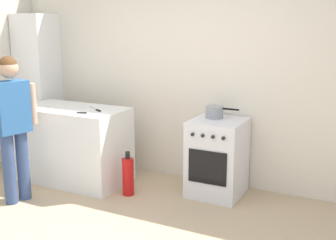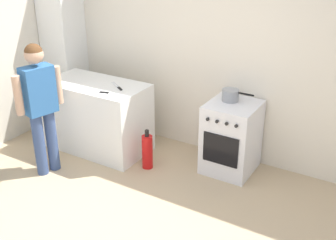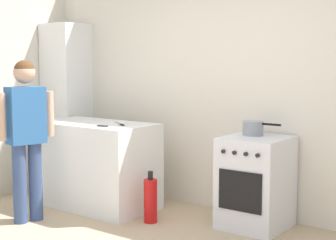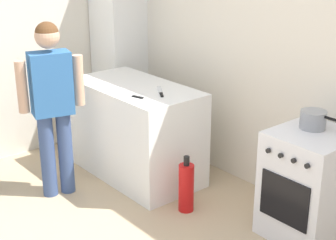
{
  "view_description": "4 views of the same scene",
  "coord_description": "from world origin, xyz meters",
  "px_view_note": "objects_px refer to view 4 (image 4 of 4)",
  "views": [
    {
      "loc": [
        1.86,
        -2.65,
        1.86
      ],
      "look_at": [
        0.16,
        0.74,
        1.0
      ],
      "focal_mm": 45.0,
      "sensor_mm": 36.0,
      "label": 1
    },
    {
      "loc": [
        1.98,
        -2.58,
        2.65
      ],
      "look_at": [
        0.02,
        0.69,
        0.92
      ],
      "focal_mm": 45.0,
      "sensor_mm": 36.0,
      "label": 2
    },
    {
      "loc": [
        2.49,
        -2.66,
        1.52
      ],
      "look_at": [
        -0.09,
        0.81,
        1.05
      ],
      "focal_mm": 55.0,
      "sensor_mm": 36.0,
      "label": 3
    },
    {
      "loc": [
        2.35,
        -1.49,
        2.24
      ],
      "look_at": [
        -0.29,
        0.71,
        0.98
      ],
      "focal_mm": 55.0,
      "sensor_mm": 36.0,
      "label": 4
    }
  ],
  "objects_px": {
    "knife_carving": "(160,92)",
    "larder_cabinet": "(119,50)",
    "oven_left": "(310,185)",
    "knife_utility": "(132,96)",
    "pot": "(313,120)",
    "person": "(52,97)",
    "fire_extinguisher": "(186,187)"
  },
  "relations": [
    {
      "from": "knife_carving",
      "to": "larder_cabinet",
      "type": "bearing_deg",
      "value": 161.05
    },
    {
      "from": "oven_left",
      "to": "knife_utility",
      "type": "bearing_deg",
      "value": -157.6
    },
    {
      "from": "oven_left",
      "to": "pot",
      "type": "relative_size",
      "value": 2.26
    },
    {
      "from": "person",
      "to": "fire_extinguisher",
      "type": "height_order",
      "value": "person"
    },
    {
      "from": "larder_cabinet",
      "to": "pot",
      "type": "bearing_deg",
      "value": -0.76
    },
    {
      "from": "knife_carving",
      "to": "fire_extinguisher",
      "type": "xyz_separation_m",
      "value": [
        0.52,
        -0.15,
        -0.69
      ]
    },
    {
      "from": "pot",
      "to": "person",
      "type": "height_order",
      "value": "person"
    },
    {
      "from": "knife_carving",
      "to": "fire_extinguisher",
      "type": "distance_m",
      "value": 0.87
    },
    {
      "from": "fire_extinguisher",
      "to": "knife_utility",
      "type": "bearing_deg",
      "value": -168.38
    },
    {
      "from": "knife_utility",
      "to": "person",
      "type": "xyz_separation_m",
      "value": [
        -0.39,
        -0.56,
        0.01
      ]
    },
    {
      "from": "larder_cabinet",
      "to": "fire_extinguisher",
      "type": "bearing_deg",
      "value": -18.05
    },
    {
      "from": "person",
      "to": "knife_carving",
      "type": "bearing_deg",
      "value": 61.29
    },
    {
      "from": "person",
      "to": "larder_cabinet",
      "type": "distance_m",
      "value": 1.5
    },
    {
      "from": "person",
      "to": "larder_cabinet",
      "type": "height_order",
      "value": "larder_cabinet"
    },
    {
      "from": "oven_left",
      "to": "pot",
      "type": "bearing_deg",
      "value": 136.32
    },
    {
      "from": "pot",
      "to": "knife_utility",
      "type": "height_order",
      "value": "pot"
    },
    {
      "from": "knife_utility",
      "to": "person",
      "type": "distance_m",
      "value": 0.68
    },
    {
      "from": "knife_carving",
      "to": "fire_extinguisher",
      "type": "bearing_deg",
      "value": -15.83
    },
    {
      "from": "knife_carving",
      "to": "larder_cabinet",
      "type": "distance_m",
      "value": 1.34
    },
    {
      "from": "oven_left",
      "to": "knife_utility",
      "type": "height_order",
      "value": "knife_utility"
    },
    {
      "from": "knife_carving",
      "to": "fire_extinguisher",
      "type": "relative_size",
      "value": 0.58
    },
    {
      "from": "knife_carving",
      "to": "oven_left",
      "type": "bearing_deg",
      "value": 13.38
    },
    {
      "from": "person",
      "to": "pot",
      "type": "bearing_deg",
      "value": 34.62
    },
    {
      "from": "person",
      "to": "larder_cabinet",
      "type": "relative_size",
      "value": 0.78
    },
    {
      "from": "knife_utility",
      "to": "pot",
      "type": "bearing_deg",
      "value": 25.77
    },
    {
      "from": "knife_utility",
      "to": "knife_carving",
      "type": "bearing_deg",
      "value": 77.81
    },
    {
      "from": "person",
      "to": "larder_cabinet",
      "type": "bearing_deg",
      "value": 122.78
    },
    {
      "from": "person",
      "to": "fire_extinguisher",
      "type": "relative_size",
      "value": 3.11
    },
    {
      "from": "knife_utility",
      "to": "larder_cabinet",
      "type": "height_order",
      "value": "larder_cabinet"
    },
    {
      "from": "oven_left",
      "to": "knife_utility",
      "type": "relative_size",
      "value": 3.41
    },
    {
      "from": "pot",
      "to": "knife_utility",
      "type": "distance_m",
      "value": 1.53
    },
    {
      "from": "oven_left",
      "to": "knife_carving",
      "type": "relative_size",
      "value": 2.91
    }
  ]
}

